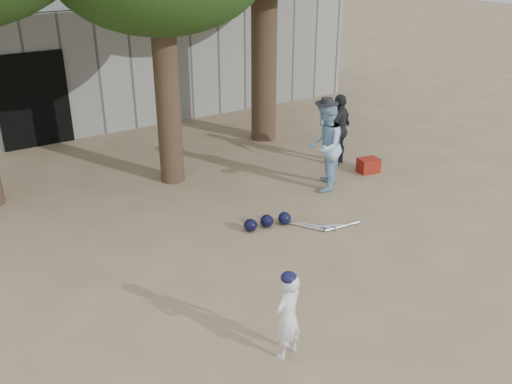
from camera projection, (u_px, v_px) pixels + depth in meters
ground at (258, 285)px, 8.21m from camera, size 70.00×70.00×0.00m
boy_player at (288, 316)px, 6.63m from camera, size 0.47×0.37×1.12m
spectator_blue at (325, 147)px, 10.97m from camera, size 1.08×1.08×1.77m
spectator_dark at (339, 129)px, 12.27m from camera, size 0.98×0.75×1.55m
red_bag at (368, 165)px, 12.06m from camera, size 0.47×0.39×0.30m
back_building at (55, 59)px, 15.54m from camera, size 16.00×5.24×3.00m
helmet_row at (267, 221)px, 9.78m from camera, size 0.87×0.32×0.23m
bat_pile at (323, 226)px, 9.81m from camera, size 1.11×0.74×0.06m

